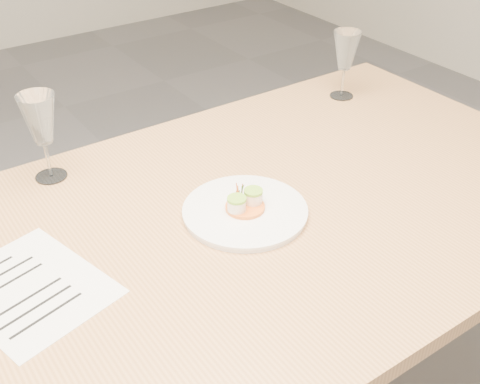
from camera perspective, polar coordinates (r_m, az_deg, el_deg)
dining_table at (r=1.29m, az=-11.37°, el=-9.14°), size 2.40×1.00×0.75m
dinner_plate at (r=1.36m, az=0.50°, el=-1.72°), size 0.28×0.28×0.07m
recipe_sheet at (r=1.24m, az=-19.29°, el=-8.59°), size 0.31×0.36×0.00m
wine_glass_1 at (r=1.50m, az=-18.43°, el=6.41°), size 0.09×0.09×0.22m
wine_glass_2 at (r=1.89m, az=10.00°, el=12.96°), size 0.08×0.08×0.21m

